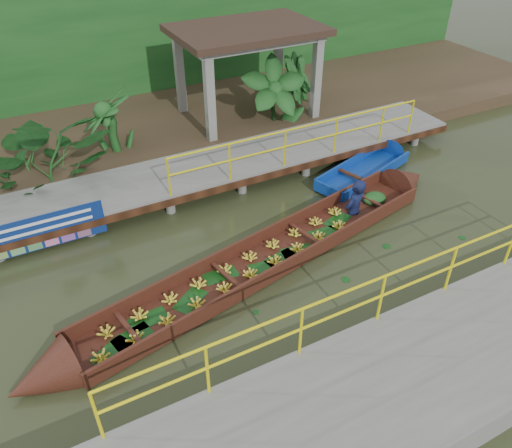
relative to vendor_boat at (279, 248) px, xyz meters
name	(u,v)px	position (x,y,z in m)	size (l,w,h in m)	color
ground	(256,261)	(-0.52, 0.10, -0.25)	(80.00, 80.00, 0.00)	#2B3219
land_strip	(149,124)	(-0.52, 7.60, -0.02)	(30.00, 8.00, 0.45)	#34291A
far_dock	(196,173)	(-0.50, 3.52, 0.23)	(16.00, 2.06, 1.66)	slate
near_dock	(428,375)	(0.48, -4.10, 0.06)	(18.00, 2.40, 1.73)	slate
pavilion	(247,40)	(2.48, 6.40, 2.57)	(4.40, 3.00, 3.00)	slate
foliage_backdrop	(120,48)	(-0.52, 10.10, 1.75)	(30.00, 0.80, 4.00)	#154217
vendor_boat	(279,248)	(0.00, 0.00, 0.00)	(11.10, 3.37, 2.32)	#39170F
moored_blue_boat	(380,161)	(4.65, 2.21, -0.09)	(3.77, 2.00, 0.87)	navy
blue_banner	(42,232)	(-4.53, 2.58, 0.31)	(2.73, 0.04, 0.85)	navy
tropical_plants	(107,132)	(-2.27, 5.40, 1.03)	(14.32, 1.32, 1.65)	#154217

